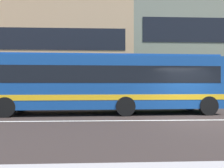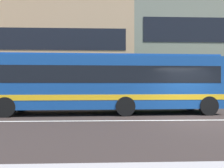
{
  "view_description": "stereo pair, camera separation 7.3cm",
  "coord_description": "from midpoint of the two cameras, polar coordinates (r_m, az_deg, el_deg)",
  "views": [
    {
      "loc": [
        -4.36,
        -9.72,
        1.62
      ],
      "look_at": [
        -3.79,
        2.76,
        1.64
      ],
      "focal_mm": 35.08,
      "sensor_mm": 36.0,
      "label": 1
    },
    {
      "loc": [
        -4.28,
        -9.72,
        1.62
      ],
      "look_at": [
        -3.79,
        2.76,
        1.64
      ],
      "focal_mm": 35.08,
      "sensor_mm": 36.0,
      "label": 2
    }
  ],
  "objects": [
    {
      "name": "ground_plane",
      "position": [
        10.76,
        21.72,
        -8.76
      ],
      "size": [
        160.0,
        160.0,
        0.0
      ],
      "primitive_type": "plane",
      "color": "#302623"
    },
    {
      "name": "lane_centre_line",
      "position": [
        10.76,
        21.72,
        -8.74
      ],
      "size": [
        60.0,
        0.16,
        0.01
      ],
      "primitive_type": "cube",
      "color": "silver",
      "rests_on": "ground_plane"
    },
    {
      "name": "transit_bus",
      "position": [
        12.26,
        -0.62,
        0.62
      ],
      "size": [
        12.4,
        2.91,
        3.22
      ],
      "color": "#17468E",
      "rests_on": "ground_plane"
    },
    {
      "name": "apartment_block_right",
      "position": [
        28.35,
        25.57,
        8.21
      ],
      "size": [
        20.51,
        10.22,
        11.44
      ],
      "color": "gray",
      "rests_on": "ground_plane"
    },
    {
      "name": "apartment_block_left",
      "position": [
        25.95,
        -17.71,
        7.17
      ],
      "size": [
        19.41,
        10.22,
        9.82
      ],
      "color": "tan",
      "rests_on": "ground_plane"
    },
    {
      "name": "hedge_row_far",
      "position": [
        17.55,
        20.57,
        -3.54
      ],
      "size": [
        14.59,
        1.1,
        1.14
      ],
      "primitive_type": "cube",
      "color": "#376733",
      "rests_on": "ground_plane"
    }
  ]
}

